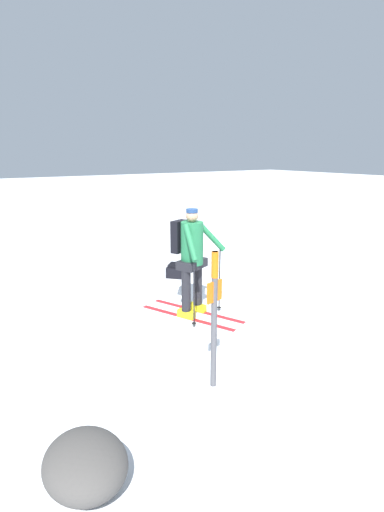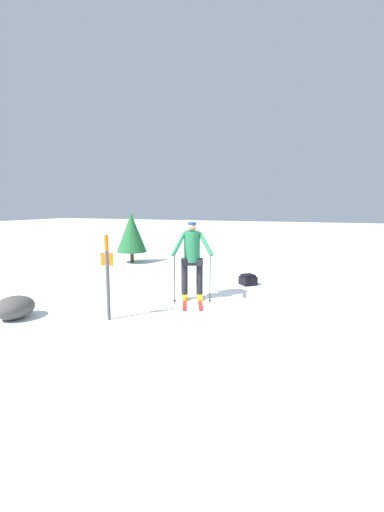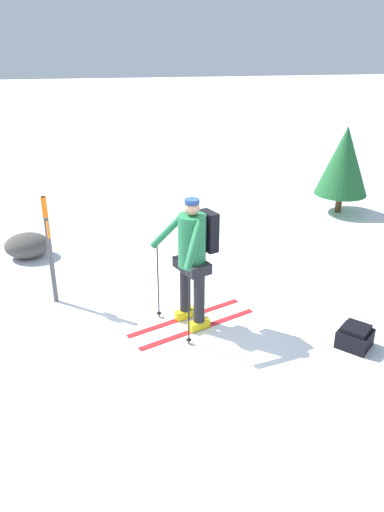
{
  "view_description": "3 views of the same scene",
  "coord_description": "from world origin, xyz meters",
  "px_view_note": "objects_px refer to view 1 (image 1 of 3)",
  "views": [
    {
      "loc": [
        5.0,
        -3.78,
        2.67
      ],
      "look_at": [
        -0.25,
        -0.34,
        1.02
      ],
      "focal_mm": 28.0,
      "sensor_mm": 36.0,
      "label": 1
    },
    {
      "loc": [
        6.91,
        2.53,
        2.16
      ],
      "look_at": [
        -0.25,
        -0.34,
        1.02
      ],
      "focal_mm": 24.0,
      "sensor_mm": 36.0,
      "label": 2
    },
    {
      "loc": [
        0.72,
        5.48,
        3.69
      ],
      "look_at": [
        -0.25,
        -0.34,
        1.02
      ],
      "focal_mm": 35.0,
      "sensor_mm": 36.0,
      "label": 3
    }
  ],
  "objects_px": {
    "trail_marker": "(214,308)",
    "dropped_backpack": "(177,270)",
    "skier": "(191,255)",
    "rock_boulder": "(85,464)"
  },
  "relations": [
    {
      "from": "trail_marker",
      "to": "rock_boulder",
      "type": "height_order",
      "value": "trail_marker"
    },
    {
      "from": "dropped_backpack",
      "to": "rock_boulder",
      "type": "bearing_deg",
      "value": -38.52
    },
    {
      "from": "skier",
      "to": "trail_marker",
      "type": "bearing_deg",
      "value": -26.16
    },
    {
      "from": "trail_marker",
      "to": "dropped_backpack",
      "type": "bearing_deg",
      "value": 154.68
    },
    {
      "from": "skier",
      "to": "rock_boulder",
      "type": "distance_m",
      "value": 3.78
    },
    {
      "from": "skier",
      "to": "trail_marker",
      "type": "xyz_separation_m",
      "value": [
        1.92,
        -0.94,
        -0.07
      ]
    },
    {
      "from": "dropped_backpack",
      "to": "skier",
      "type": "bearing_deg",
      "value": -24.48
    },
    {
      "from": "skier",
      "to": "dropped_backpack",
      "type": "xyz_separation_m",
      "value": [
        -1.94,
        0.88,
        -0.91
      ]
    },
    {
      "from": "dropped_backpack",
      "to": "trail_marker",
      "type": "bearing_deg",
      "value": -25.32
    },
    {
      "from": "skier",
      "to": "dropped_backpack",
      "type": "bearing_deg",
      "value": 155.52
    }
  ]
}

